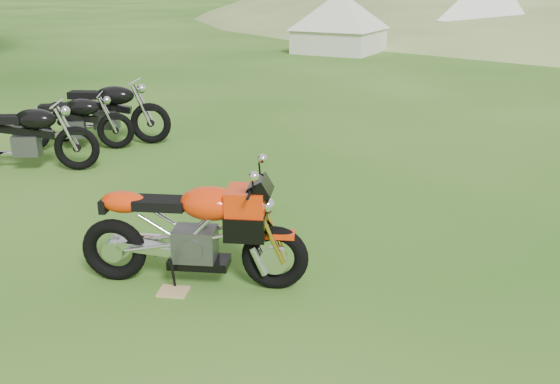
% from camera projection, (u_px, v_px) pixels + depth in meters
% --- Properties ---
extents(ground, '(120.00, 120.00, 0.00)m').
position_uv_depth(ground, '(271.00, 304.00, 5.33)').
color(ground, '#1C4C10').
rests_on(ground, ground).
extents(sport_motorcycle, '(1.99, 0.60, 1.18)m').
position_uv_depth(sport_motorcycle, '(192.00, 223.00, 5.49)').
color(sport_motorcycle, red).
rests_on(sport_motorcycle, ground).
extents(plywood_board, '(0.27, 0.22, 0.02)m').
position_uv_depth(plywood_board, '(173.00, 291.00, 5.52)').
color(plywood_board, tan).
rests_on(plywood_board, ground).
extents(vintage_moto_b, '(2.04, 0.90, 1.05)m').
position_uv_depth(vintage_moto_b, '(24.00, 135.00, 8.71)').
color(vintage_moto_b, black).
rests_on(vintage_moto_b, ground).
extents(vintage_moto_c, '(1.86, 0.91, 0.96)m').
position_uv_depth(vintage_moto_c, '(73.00, 120.00, 9.78)').
color(vintage_moto_c, black).
rests_on(vintage_moto_c, ground).
extents(vintage_moto_d, '(2.14, 0.70, 1.11)m').
position_uv_depth(vintage_moto_d, '(104.00, 110.00, 10.17)').
color(vintage_moto_d, black).
rests_on(vintage_moto_d, ground).
extents(tent_left, '(3.29, 3.29, 2.27)m').
position_uv_depth(tent_left, '(340.00, 19.00, 21.65)').
color(tent_left, silver).
rests_on(tent_left, ground).
extents(tent_mid, '(3.70, 3.70, 2.73)m').
position_uv_depth(tent_mid, '(487.00, 8.00, 23.98)').
color(tent_mid, white).
rests_on(tent_mid, ground).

